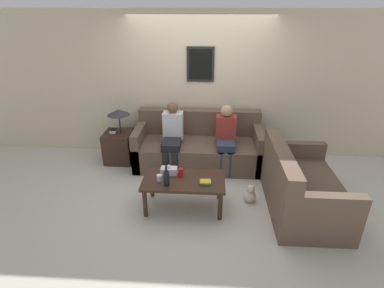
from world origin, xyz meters
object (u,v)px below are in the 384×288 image
coffee_table (184,183)px  drinking_glass (159,178)px  couch_side (300,189)px  person_right (226,136)px  wine_bottle (166,178)px  couch_main (199,147)px  person_left (172,134)px  teddy_bear (250,194)px

coffee_table → drinking_glass: (-0.33, -0.06, 0.11)m
couch_side → person_right: size_ratio=1.37×
coffee_table → drinking_glass: 0.35m
couch_side → wine_bottle: size_ratio=5.40×
couch_side → drinking_glass: bearing=94.1°
couch_main → person_left: bearing=-158.0°
couch_main → couch_side: bearing=-40.5°
couch_side → drinking_glass: (-1.94, -0.14, 0.19)m
person_left → couch_main: bearing=22.0°
couch_side → teddy_bear: bearing=80.4°
coffee_table → person_left: bearing=104.4°
drinking_glass → teddy_bear: drinking_glass is taller
person_left → teddy_bear: size_ratio=4.16×
wine_bottle → coffee_table: bearing=37.1°
couch_main → person_right: size_ratio=1.94×
coffee_table → person_right: person_right is taller
coffee_table → person_left: person_left is taller
coffee_table → teddy_bear: size_ratio=4.06×
teddy_bear → wine_bottle: bearing=-163.0°
couch_main → coffee_table: couch_main is taller
drinking_glass → couch_side: bearing=4.1°
person_right → teddy_bear: bearing=-70.4°
wine_bottle → teddy_bear: wine_bottle is taller
teddy_bear → couch_side: bearing=-9.6°
couch_main → drinking_glass: (-0.47, -1.39, 0.19)m
couch_main → coffee_table: (-0.15, -1.34, 0.09)m
coffee_table → person_left: 1.22m
couch_side → coffee_table: couch_side is taller
drinking_glass → person_right: person_right is taller
couch_main → teddy_bear: bearing=-54.8°
drinking_glass → person_left: bearing=88.6°
teddy_bear → person_right: bearing=109.6°
couch_side → person_right: person_right is taller
couch_main → couch_side: size_ratio=1.42×
wine_bottle → teddy_bear: bearing=17.0°
person_left → person_right: (0.91, -0.01, -0.00)m
coffee_table → wine_bottle: size_ratio=3.93×
couch_main → coffee_table: bearing=-96.3°
drinking_glass → teddy_bear: (1.28, 0.25, -0.39)m
couch_main → wine_bottle: size_ratio=7.67×
coffee_table → person_left: size_ratio=0.97×
person_right → person_left: bearing=179.7°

